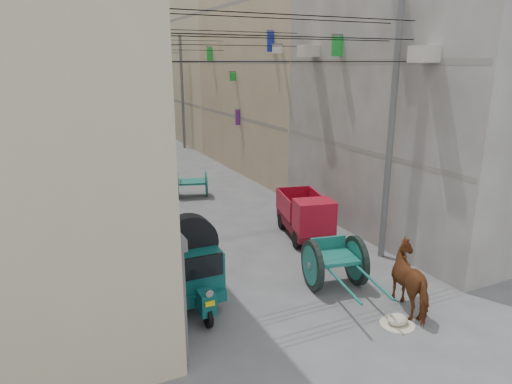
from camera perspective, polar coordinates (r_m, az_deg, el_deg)
building_row_left at (r=38.96m, az=-29.29°, el=14.41°), size 8.00×62.00×14.00m
building_row_right at (r=41.42m, az=-5.83°, el=16.26°), size 8.00×62.00×14.00m
end_cap_building at (r=71.06m, az=-21.40°, el=15.17°), size 22.00×10.00×13.00m
shutters_left at (r=16.04m, az=-16.39°, el=-1.76°), size 0.18×14.40×2.88m
signboards at (r=27.30m, az=-12.61°, el=9.78°), size 8.22×40.52×5.67m
ac_units at (r=15.91m, az=13.42°, el=20.02°), size 0.70×6.55×3.35m
utility_poles at (r=22.76m, az=-9.91°, el=10.20°), size 7.40×22.20×8.00m
overhead_cables at (r=20.17m, az=-8.16°, el=17.44°), size 7.40×22.52×1.12m
auto_rickshaw at (r=12.22m, az=-8.26°, el=-8.89°), size 1.53×2.65×1.86m
tonga_cart at (r=13.23m, az=9.80°, el=-8.61°), size 1.78×3.35×1.43m
mini_truck at (r=16.37m, az=6.44°, el=-3.35°), size 2.00×3.23×1.69m
second_cart at (r=21.82m, az=-7.96°, el=1.11°), size 1.68×1.57×1.24m
feed_sack at (r=12.07m, az=17.28°, el=-14.99°), size 0.53×0.42×0.26m
horse at (r=12.54m, az=19.15°, el=-10.36°), size 1.34×2.12×1.65m
distant_car_white at (r=28.57m, az=-16.79°, el=4.08°), size 2.58×4.05×1.28m
distant_car_grey at (r=35.49m, az=-12.39°, el=6.52°), size 2.09×3.79×1.18m
distant_car_green at (r=40.10m, az=-15.86°, el=7.45°), size 2.70×4.88×1.34m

